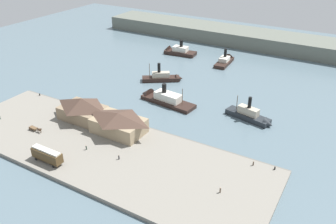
{
  "coord_description": "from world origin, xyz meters",
  "views": [
    {
      "loc": [
        64.61,
        -90.43,
        63.32
      ],
      "look_at": [
        7.14,
        8.15,
        2.0
      ],
      "focal_mm": 37.24,
      "sensor_mm": 36.0,
      "label": 1
    }
  ],
  "objects_px": {
    "pedestrian_at_waters_edge": "(119,157)",
    "ferry_outer_harbor": "(252,116)",
    "ferry_moored_east": "(162,98)",
    "pedestrian_standing_center": "(86,148)",
    "street_tram": "(47,155)",
    "mooring_post_west": "(40,95)",
    "ferry_shed_west_terminal": "(118,122)",
    "ferry_approaching_west": "(226,60)",
    "ferry_shed_customs_shed": "(83,108)",
    "pedestrian_walking_east": "(0,117)",
    "pedestrian_walking_west": "(220,190)",
    "mooring_post_center_east": "(275,168)",
    "pedestrian_near_cart": "(253,163)",
    "ferry_moored_west": "(177,51)",
    "horse_cart": "(35,129)",
    "ferry_near_quay": "(164,78)"
  },
  "relations": [
    {
      "from": "pedestrian_at_waters_edge",
      "to": "pedestrian_near_cart",
      "type": "bearing_deg",
      "value": 25.86
    },
    {
      "from": "pedestrian_standing_center",
      "to": "ferry_near_quay",
      "type": "distance_m",
      "value": 62.61
    },
    {
      "from": "horse_cart",
      "to": "ferry_moored_east",
      "type": "bearing_deg",
      "value": 60.83
    },
    {
      "from": "pedestrian_standing_center",
      "to": "mooring_post_center_east",
      "type": "xyz_separation_m",
      "value": [
        53.79,
        19.64,
        -0.3
      ]
    },
    {
      "from": "horse_cart",
      "to": "ferry_outer_harbor",
      "type": "height_order",
      "value": "ferry_outer_harbor"
    },
    {
      "from": "mooring_post_center_east",
      "to": "ferry_near_quay",
      "type": "xyz_separation_m",
      "value": [
        -62.21,
        42.4,
        -0.1
      ]
    },
    {
      "from": "horse_cart",
      "to": "pedestrian_walking_east",
      "type": "xyz_separation_m",
      "value": [
        -17.72,
        -0.81,
        -0.21
      ]
    },
    {
      "from": "mooring_post_center_east",
      "to": "ferry_moored_east",
      "type": "bearing_deg",
      "value": 155.87
    },
    {
      "from": "pedestrian_walking_west",
      "to": "mooring_post_center_east",
      "type": "distance_m",
      "value": 19.65
    },
    {
      "from": "street_tram",
      "to": "ferry_approaching_west",
      "type": "height_order",
      "value": "ferry_approaching_west"
    },
    {
      "from": "ferry_shed_customs_shed",
      "to": "ferry_moored_east",
      "type": "bearing_deg",
      "value": 60.33
    },
    {
      "from": "street_tram",
      "to": "mooring_post_west",
      "type": "xyz_separation_m",
      "value": [
        -37.96,
        30.67,
        -2.08
      ]
    },
    {
      "from": "ferry_shed_west_terminal",
      "to": "ferry_outer_harbor",
      "type": "xyz_separation_m",
      "value": [
        35.87,
        32.57,
        -3.24
      ]
    },
    {
      "from": "pedestrian_standing_center",
      "to": "street_tram",
      "type": "bearing_deg",
      "value": -117.66
    },
    {
      "from": "mooring_post_west",
      "to": "ferry_near_quay",
      "type": "bearing_deg",
      "value": 50.1
    },
    {
      "from": "ferry_approaching_west",
      "to": "ferry_outer_harbor",
      "type": "bearing_deg",
      "value": -59.06
    },
    {
      "from": "ferry_moored_west",
      "to": "ferry_approaching_west",
      "type": "height_order",
      "value": "ferry_moored_west"
    },
    {
      "from": "ferry_moored_east",
      "to": "pedestrian_standing_center",
      "type": "bearing_deg",
      "value": -91.93
    },
    {
      "from": "pedestrian_near_cart",
      "to": "ferry_near_quay",
      "type": "bearing_deg",
      "value": 142.2
    },
    {
      "from": "pedestrian_at_waters_edge",
      "to": "ferry_outer_harbor",
      "type": "distance_m",
      "value": 52.32
    },
    {
      "from": "pedestrian_at_waters_edge",
      "to": "pedestrian_standing_center",
      "type": "xyz_separation_m",
      "value": [
        -11.92,
        -1.05,
        0.04
      ]
    },
    {
      "from": "pedestrian_near_cart",
      "to": "ferry_outer_harbor",
      "type": "relative_size",
      "value": 0.08
    },
    {
      "from": "ferry_shed_west_terminal",
      "to": "pedestrian_at_waters_edge",
      "type": "height_order",
      "value": "ferry_shed_west_terminal"
    },
    {
      "from": "pedestrian_at_waters_edge",
      "to": "ferry_outer_harbor",
      "type": "relative_size",
      "value": 0.08
    },
    {
      "from": "pedestrian_near_cart",
      "to": "ferry_near_quay",
      "type": "height_order",
      "value": "ferry_near_quay"
    },
    {
      "from": "ferry_approaching_west",
      "to": "ferry_moored_east",
      "type": "relative_size",
      "value": 0.72
    },
    {
      "from": "pedestrian_near_cart",
      "to": "pedestrian_walking_west",
      "type": "distance_m",
      "value": 16.28
    },
    {
      "from": "ferry_shed_west_terminal",
      "to": "ferry_approaching_west",
      "type": "distance_m",
      "value": 85.01
    },
    {
      "from": "ferry_shed_west_terminal",
      "to": "pedestrian_standing_center",
      "type": "relative_size",
      "value": 10.81
    },
    {
      "from": "pedestrian_near_cart",
      "to": "ferry_moored_west",
      "type": "distance_m",
      "value": 105.8
    },
    {
      "from": "horse_cart",
      "to": "mooring_post_center_east",
      "type": "xyz_separation_m",
      "value": [
        76.49,
        19.83,
        -0.48
      ]
    },
    {
      "from": "ferry_shed_west_terminal",
      "to": "pedestrian_walking_west",
      "type": "distance_m",
      "value": 43.22
    },
    {
      "from": "ferry_shed_customs_shed",
      "to": "pedestrian_at_waters_edge",
      "type": "height_order",
      "value": "ferry_shed_customs_shed"
    },
    {
      "from": "ferry_outer_harbor",
      "to": "pedestrian_walking_west",
      "type": "bearing_deg",
      "value": -82.44
    },
    {
      "from": "pedestrian_standing_center",
      "to": "ferry_shed_customs_shed",
      "type": "bearing_deg",
      "value": 134.54
    },
    {
      "from": "mooring_post_center_east",
      "to": "ferry_shed_west_terminal",
      "type": "bearing_deg",
      "value": -173.43
    },
    {
      "from": "ferry_moored_west",
      "to": "ferry_moored_east",
      "type": "xyz_separation_m",
      "value": [
        23.37,
        -54.95,
        -0.11
      ]
    },
    {
      "from": "pedestrian_at_waters_edge",
      "to": "pedestrian_walking_east",
      "type": "height_order",
      "value": "pedestrian_walking_east"
    },
    {
      "from": "ferry_moored_west",
      "to": "ferry_outer_harbor",
      "type": "bearing_deg",
      "value": -40.71
    },
    {
      "from": "ferry_shed_customs_shed",
      "to": "street_tram",
      "type": "bearing_deg",
      "value": -70.35
    },
    {
      "from": "mooring_post_center_east",
      "to": "pedestrian_at_waters_edge",
      "type": "bearing_deg",
      "value": -156.06
    },
    {
      "from": "pedestrian_at_waters_edge",
      "to": "pedestrian_walking_west",
      "type": "distance_m",
      "value": 32.13
    },
    {
      "from": "ferry_outer_harbor",
      "to": "pedestrian_standing_center",
      "type": "bearing_deg",
      "value": -129.54
    },
    {
      "from": "pedestrian_near_cart",
      "to": "pedestrian_walking_west",
      "type": "xyz_separation_m",
      "value": [
        -3.78,
        -15.84,
        0.08
      ]
    },
    {
      "from": "street_tram",
      "to": "ferry_approaching_west",
      "type": "distance_m",
      "value": 109.84
    },
    {
      "from": "ferry_shed_west_terminal",
      "to": "mooring_post_west",
      "type": "distance_m",
      "value": 46.4
    },
    {
      "from": "pedestrian_walking_west",
      "to": "pedestrian_standing_center",
      "type": "bearing_deg",
      "value": -176.62
    },
    {
      "from": "ferry_moored_east",
      "to": "ferry_shed_west_terminal",
      "type": "bearing_deg",
      "value": -88.26
    },
    {
      "from": "ferry_shed_customs_shed",
      "to": "pedestrian_walking_east",
      "type": "bearing_deg",
      "value": -148.41
    },
    {
      "from": "ferry_shed_customs_shed",
      "to": "pedestrian_at_waters_edge",
      "type": "distance_m",
      "value": 30.11
    }
  ]
}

